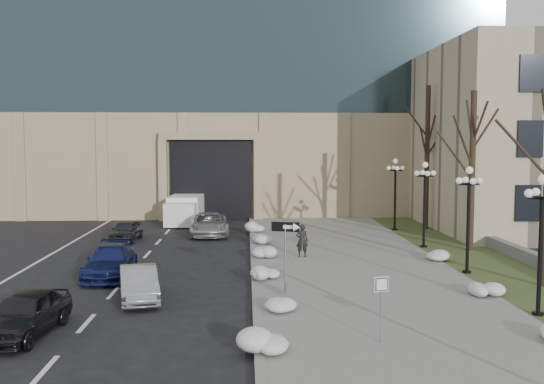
{
  "coord_description": "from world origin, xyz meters",
  "views": [
    {
      "loc": [
        -1.34,
        -13.26,
        5.8
      ],
      "look_at": [
        -0.16,
        14.76,
        3.5
      ],
      "focal_mm": 40.0,
      "sensor_mm": 36.0,
      "label": 1
    }
  ],
  "objects": [
    {
      "name": "office_tower",
      "position": [
        -2.01,
        43.58,
        18.49
      ],
      "size": [
        40.0,
        24.7,
        36.0
      ],
      "color": "tan",
      "rests_on": "ground"
    },
    {
      "name": "lamppost_b",
      "position": [
        8.3,
        12.5,
        3.07
      ],
      "size": [
        1.18,
        1.18,
        4.76
      ],
      "color": "black",
      "rests_on": "ground"
    },
    {
      "name": "car_c",
      "position": [
        -7.24,
        12.81,
        0.67
      ],
      "size": [
        2.04,
        4.69,
        1.34
      ],
      "primitive_type": "imported",
      "rotation": [
        0.0,
        0.0,
        0.04
      ],
      "color": "navy",
      "rests_on": "ground"
    },
    {
      "name": "snow_clump_i",
      "position": [
        7.42,
        8.83,
        0.3
      ],
      "size": [
        1.1,
        1.6,
        0.36
      ],
      "primitive_type": "ellipsoid",
      "color": "white",
      "rests_on": "sidewalk"
    },
    {
      "name": "lamppost_a",
      "position": [
        8.3,
        6.0,
        3.07
      ],
      "size": [
        1.18,
        1.18,
        4.76
      ],
      "color": "black",
      "rests_on": "ground"
    },
    {
      "name": "snow_clump_c",
      "position": [
        -0.44,
        6.62,
        0.3
      ],
      "size": [
        1.1,
        1.6,
        0.36
      ],
      "primitive_type": "ellipsoid",
      "color": "white",
      "rests_on": "sidewalk"
    },
    {
      "name": "snow_clump_g",
      "position": [
        -0.62,
        24.84,
        0.3
      ],
      "size": [
        1.1,
        1.6,
        0.36
      ],
      "primitive_type": "ellipsoid",
      "color": "white",
      "rests_on": "sidewalk"
    },
    {
      "name": "keep_sign",
      "position": [
        2.46,
        3.41,
        1.49
      ],
      "size": [
        0.43,
        0.14,
        2.02
      ],
      "rotation": [
        0.0,
        0.0,
        0.25
      ],
      "color": "slate",
      "rests_on": "ground"
    },
    {
      "name": "one_way_sign",
      "position": [
        0.24,
        8.46,
        2.41
      ],
      "size": [
        1.07,
        0.49,
        2.91
      ],
      "rotation": [
        0.0,
        0.0,
        -0.28
      ],
      "color": "slate",
      "rests_on": "ground"
    },
    {
      "name": "lamppost_d",
      "position": [
        8.3,
        25.5,
        3.07
      ],
      "size": [
        1.18,
        1.18,
        4.76
      ],
      "color": "black",
      "rests_on": "ground"
    },
    {
      "name": "car_a",
      "position": [
        -8.01,
        4.83,
        0.68
      ],
      "size": [
        2.06,
        4.17,
        1.37
      ],
      "primitive_type": "imported",
      "rotation": [
        0.0,
        0.0,
        -0.11
      ],
      "color": "black",
      "rests_on": "ground"
    },
    {
      "name": "curb",
      "position": [
        -1.0,
        14.0,
        0.07
      ],
      "size": [
        0.3,
        40.0,
        0.14
      ],
      "primitive_type": "cube",
      "color": "gray",
      "rests_on": "ground"
    },
    {
      "name": "snow_clump_d",
      "position": [
        -0.63,
        11.71,
        0.3
      ],
      "size": [
        1.1,
        1.6,
        0.36
      ],
      "primitive_type": "ellipsoid",
      "color": "white",
      "rests_on": "sidewalk"
    },
    {
      "name": "box_truck",
      "position": [
        -5.69,
        30.31,
        0.97
      ],
      "size": [
        2.56,
        6.42,
        2.0
      ],
      "rotation": [
        0.0,
        0.0,
        -0.06
      ],
      "color": "white",
      "rests_on": "ground"
    },
    {
      "name": "stone_wall",
      "position": [
        12.0,
        16.0,
        0.35
      ],
      "size": [
        0.5,
        30.0,
        0.7
      ],
      "primitive_type": "cube",
      "color": "slate",
      "rests_on": "ground"
    },
    {
      "name": "pedestrian",
      "position": [
        1.41,
        16.47,
        0.93
      ],
      "size": [
        0.64,
        0.46,
        1.63
      ],
      "primitive_type": "imported",
      "rotation": [
        0.0,
        0.0,
        3.02
      ],
      "color": "black",
      "rests_on": "sidewalk"
    },
    {
      "name": "snow_clump_j",
      "position": [
        7.78,
        14.96,
        0.3
      ],
      "size": [
        1.1,
        1.6,
        0.36
      ],
      "primitive_type": "ellipsoid",
      "color": "white",
      "rests_on": "sidewalk"
    },
    {
      "name": "grass_strip",
      "position": [
        10.0,
        14.0,
        0.05
      ],
      "size": [
        4.0,
        40.0,
        0.1
      ],
      "primitive_type": "cube",
      "color": "#394B25",
      "rests_on": "ground"
    },
    {
      "name": "car_e",
      "position": [
        -8.47,
        22.51,
        0.61
      ],
      "size": [
        1.63,
        3.65,
        1.22
      ],
      "primitive_type": "imported",
      "rotation": [
        0.0,
        0.0,
        -0.05
      ],
      "color": "#2E2F33",
      "rests_on": "ground"
    },
    {
      "name": "snow_clump_b",
      "position": [
        -0.81,
        2.62,
        0.3
      ],
      "size": [
        1.1,
        1.6,
        0.36
      ],
      "primitive_type": "ellipsoid",
      "color": "white",
      "rests_on": "sidewalk"
    },
    {
      "name": "car_b",
      "position": [
        -5.31,
        8.82,
        0.62
      ],
      "size": [
        2.11,
        3.96,
        1.24
      ],
      "primitive_type": "imported",
      "rotation": [
        0.0,
        0.0,
        0.22
      ],
      "color": "#94969B",
      "rests_on": "ground"
    },
    {
      "name": "sidewalk",
      "position": [
        3.5,
        14.0,
        0.06
      ],
      "size": [
        9.0,
        40.0,
        0.12
      ],
      "primitive_type": "cube",
      "color": "gray",
      "rests_on": "ground"
    },
    {
      "name": "car_d",
      "position": [
        -3.72,
        24.38,
        0.71
      ],
      "size": [
        2.72,
        5.24,
        1.41
      ],
      "primitive_type": "imported",
      "rotation": [
        0.0,
        0.0,
        0.08
      ],
      "color": "#B7B7B7",
      "rests_on": "ground"
    },
    {
      "name": "snow_clump_f",
      "position": [
        -0.56,
        20.59,
        0.3
      ],
      "size": [
        1.1,
        1.6,
        0.36
      ],
      "primitive_type": "ellipsoid",
      "color": "white",
      "rests_on": "sidewalk"
    },
    {
      "name": "tree_far",
      "position": [
        10.5,
        26.0,
        6.15
      ],
      "size": [
        3.2,
        3.2,
        9.5
      ],
      "color": "black",
      "rests_on": "ground"
    },
    {
      "name": "lamppost_c",
      "position": [
        8.3,
        19.0,
        3.07
      ],
      "size": [
        1.18,
        1.18,
        4.76
      ],
      "color": "black",
      "rests_on": "ground"
    },
    {
      "name": "snow_clump_e",
      "position": [
        -0.53,
        16.13,
        0.3
      ],
      "size": [
        1.1,
        1.6,
        0.36
      ],
      "primitive_type": "ellipsoid",
      "color": "white",
      "rests_on": "sidewalk"
    },
    {
      "name": "tree_mid",
      "position": [
        10.5,
        18.0,
        5.5
      ],
      "size": [
        3.2,
        3.2,
        8.5
      ],
      "color": "black",
      "rests_on": "ground"
    }
  ]
}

